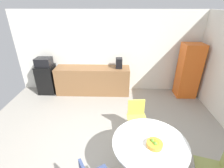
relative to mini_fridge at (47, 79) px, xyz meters
The scene contains 12 objects.
ground_plane 3.36m from the mini_fridge, 52.75° to the right, with size 6.00×6.00×0.00m, color #9E998E.
wall_back 2.21m from the mini_fridge, ahead, with size 6.00×0.10×2.60m, color white.
counter_block 1.54m from the mini_fridge, ahead, with size 2.38×0.60×0.90m, color brown.
mini_fridge is the anchor object (origin of this frame).
microwave 0.60m from the mini_fridge, ahead, with size 0.48×0.38×0.26m, color black.
locker_cabinet 4.58m from the mini_fridge, ahead, with size 0.60×0.50×1.71m, color orange.
round_table 4.10m from the mini_fridge, 45.48° to the right, with size 1.24×1.24×0.72m.
chair_olive 5.03m from the mini_fridge, 39.59° to the right, with size 0.52×0.52×0.83m.
chair_yellow 3.36m from the mini_fridge, 34.21° to the right, with size 0.46×0.46×0.83m.
fruit_bowl 4.20m from the mini_fridge, 45.61° to the right, with size 0.26×0.26×0.11m.
mug_white 2.41m from the mini_fridge, ahead, with size 0.13×0.08×0.09m.
coffee_maker 2.46m from the mini_fridge, ahead, with size 0.20×0.24×0.32m, color black.
Camera 1 is at (0.29, -2.24, 2.75)m, focal length 26.19 mm.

